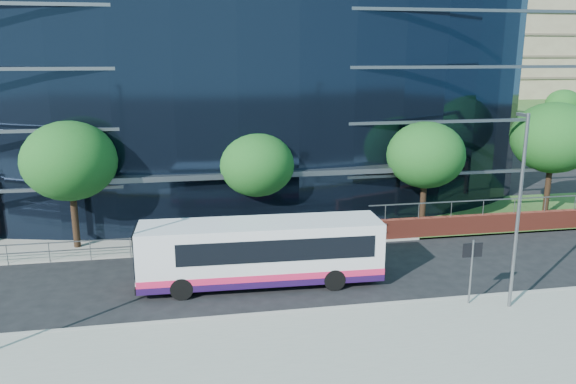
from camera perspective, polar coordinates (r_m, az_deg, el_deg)
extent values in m
plane|color=black|center=(24.99, 6.76, -10.71)|extent=(200.00, 200.00, 0.00)
cube|color=gray|center=(20.77, 10.96, -16.07)|extent=(80.00, 8.00, 0.15)
cube|color=gray|center=(24.10, 7.47, -11.50)|extent=(80.00, 0.25, 0.16)
cube|color=gold|center=(24.30, 7.32, -11.46)|extent=(80.00, 0.08, 0.01)
cube|color=gold|center=(24.43, 7.21, -11.31)|extent=(80.00, 0.08, 0.01)
cube|color=gray|center=(34.27, -8.40, -3.79)|extent=(50.00, 8.00, 0.10)
cube|color=black|center=(45.82, -6.86, 10.82)|extent=(38.00, 16.00, 16.00)
cube|color=#595E66|center=(32.01, -4.95, 1.81)|extent=(22.00, 1.20, 0.30)
cube|color=slate|center=(30.16, -11.98, -4.42)|extent=(24.00, 0.05, 0.05)
cube|color=slate|center=(30.30, -11.94, -5.23)|extent=(24.00, 0.05, 0.05)
cylinder|color=slate|center=(30.32, -11.93, -5.32)|extent=(0.04, 0.04, 1.10)
cube|color=#2D511E|center=(87.28, 16.29, 7.81)|extent=(60.00, 42.00, 4.00)
cube|color=#8B7A5D|center=(88.92, 16.37, 17.61)|extent=(50.00, 12.00, 26.00)
cylinder|color=slate|center=(24.71, 18.10, -7.73)|extent=(0.08, 0.08, 2.80)
cube|color=black|center=(24.41, 18.24, -5.63)|extent=(0.85, 0.06, 0.60)
cylinder|color=black|center=(32.45, -20.82, -2.62)|extent=(0.36, 0.36, 3.30)
ellipsoid|color=#134516|center=(31.74, -21.31, 2.97)|extent=(4.95, 4.95, 4.21)
cylinder|color=black|center=(32.66, -3.12, -2.02)|extent=(0.36, 0.36, 2.86)
ellipsoid|color=#134516|center=(32.01, -3.18, 2.80)|extent=(4.29, 4.29, 3.65)
cylinder|color=black|center=(34.81, 13.54, -1.20)|extent=(0.36, 0.36, 3.08)
ellipsoid|color=#134516|center=(34.18, 13.82, 3.68)|extent=(4.62, 4.62, 3.93)
cylinder|color=black|center=(40.03, 24.85, 0.16)|extent=(0.36, 0.36, 3.52)
ellipsoid|color=#134516|center=(39.43, 25.36, 5.02)|extent=(5.28, 5.28, 4.49)
cylinder|color=black|center=(69.55, 16.18, 6.03)|extent=(0.36, 0.36, 3.08)
ellipsoid|color=#134516|center=(69.23, 16.35, 8.50)|extent=(4.62, 4.62, 3.93)
cylinder|color=black|center=(79.59, 25.96, 6.03)|extent=(0.36, 0.36, 2.86)
ellipsoid|color=#134516|center=(79.33, 26.17, 8.03)|extent=(4.29, 4.29, 3.65)
cylinder|color=slate|center=(24.17, 22.36, -2.07)|extent=(0.14, 0.14, 8.00)
cube|color=slate|center=(23.77, 22.77, 7.24)|extent=(0.15, 0.70, 0.12)
cube|color=silver|center=(25.69, -2.76, -5.92)|extent=(11.01, 2.84, 2.63)
cube|color=#230E3D|center=(26.11, -2.73, -8.33)|extent=(11.03, 2.89, 0.30)
cube|color=#E42153|center=(26.00, -2.74, -7.73)|extent=(11.03, 2.89, 0.30)
cube|color=black|center=(25.63, -1.44, -5.08)|extent=(8.82, 2.82, 0.99)
cube|color=black|center=(25.73, -15.10, -6.08)|extent=(0.15, 2.14, 1.54)
cube|color=black|center=(25.44, -15.25, -4.14)|extent=(0.17, 2.04, 0.40)
cube|color=yellow|center=(25.68, -15.28, -3.98)|extent=(0.08, 1.09, 0.22)
cube|color=black|center=(26.20, -14.91, -8.84)|extent=(0.18, 2.39, 0.24)
cylinder|color=black|center=(24.99, -10.76, -9.62)|extent=(1.00, 0.33, 0.99)
cylinder|color=black|center=(25.57, 4.73, -8.85)|extent=(1.00, 0.33, 0.99)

